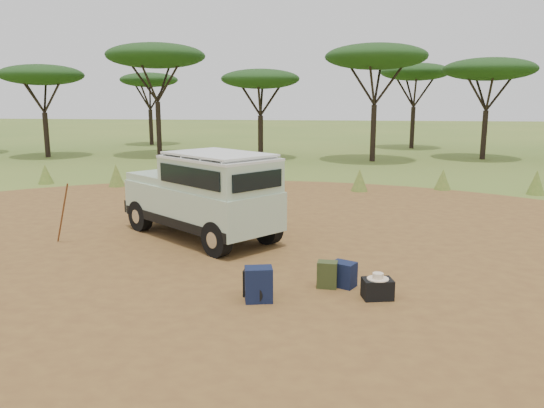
# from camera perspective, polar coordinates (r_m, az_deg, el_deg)

# --- Properties ---
(ground) EXTENTS (140.00, 140.00, 0.00)m
(ground) POSITION_cam_1_polar(r_m,az_deg,el_deg) (11.17, -4.76, -5.69)
(ground) COLOR #507027
(ground) RESTS_ON ground
(dirt_clearing) EXTENTS (23.00, 23.00, 0.01)m
(dirt_clearing) POSITION_cam_1_polar(r_m,az_deg,el_deg) (11.17, -4.76, -5.67)
(dirt_clearing) COLOR brown
(dirt_clearing) RESTS_ON ground
(grass_fringe) EXTENTS (36.60, 1.60, 0.90)m
(grass_fringe) POSITION_cam_1_polar(r_m,az_deg,el_deg) (19.44, 0.83, 2.87)
(grass_fringe) COLOR #507027
(grass_fringe) RESTS_ON ground
(acacia_treeline) EXTENTS (46.70, 13.20, 6.26)m
(acacia_treeline) POSITION_cam_1_polar(r_m,az_deg,el_deg) (30.33, 4.52, 14.33)
(acacia_treeline) COLOR black
(acacia_treeline) RESTS_ON ground
(safari_vehicle) EXTENTS (4.32, 3.95, 2.07)m
(safari_vehicle) POSITION_cam_1_polar(r_m,az_deg,el_deg) (12.48, -7.33, 0.79)
(safari_vehicle) COLOR #B0C9AB
(safari_vehicle) RESTS_ON ground
(walking_staff) EXTENTS (0.50, 0.26, 1.41)m
(walking_staff) POSITION_cam_1_polar(r_m,az_deg,el_deg) (12.89, -21.59, -0.92)
(walking_staff) COLOR brown
(walking_staff) RESTS_ON ground
(backpack_black) EXTENTS (0.35, 0.26, 0.46)m
(backpack_black) POSITION_cam_1_polar(r_m,az_deg,el_deg) (8.96, -1.94, -8.46)
(backpack_black) COLOR black
(backpack_black) RESTS_ON ground
(backpack_navy) EXTENTS (0.50, 0.40, 0.58)m
(backpack_navy) POSITION_cam_1_polar(r_m,az_deg,el_deg) (8.70, -1.44, -8.65)
(backpack_navy) COLOR #131E3B
(backpack_navy) RESTS_ON ground
(backpack_olive) EXTENTS (0.36, 0.27, 0.48)m
(backpack_olive) POSITION_cam_1_polar(r_m,az_deg,el_deg) (9.36, 5.96, -7.57)
(backpack_olive) COLOR #343F1D
(backpack_olive) RESTS_ON ground
(duffel_navy) EXTENTS (0.49, 0.45, 0.45)m
(duffel_navy) POSITION_cam_1_polar(r_m,az_deg,el_deg) (9.45, 7.71, -7.52)
(duffel_navy) COLOR #131E3B
(duffel_navy) RESTS_ON ground
(hard_case) EXTENTS (0.55, 0.44, 0.34)m
(hard_case) POSITION_cam_1_polar(r_m,az_deg,el_deg) (9.01, 11.27, -8.95)
(hard_case) COLOR black
(hard_case) RESTS_ON ground
(stuff_sack) EXTENTS (0.39, 0.39, 0.31)m
(stuff_sack) POSITION_cam_1_polar(r_m,az_deg,el_deg) (8.77, -1.56, -9.40)
(stuff_sack) COLOR black
(stuff_sack) RESTS_ON ground
(safari_hat) EXTENTS (0.36, 0.36, 0.10)m
(safari_hat) POSITION_cam_1_polar(r_m,az_deg,el_deg) (8.94, 11.32, -7.69)
(safari_hat) COLOR beige
(safari_hat) RESTS_ON hard_case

